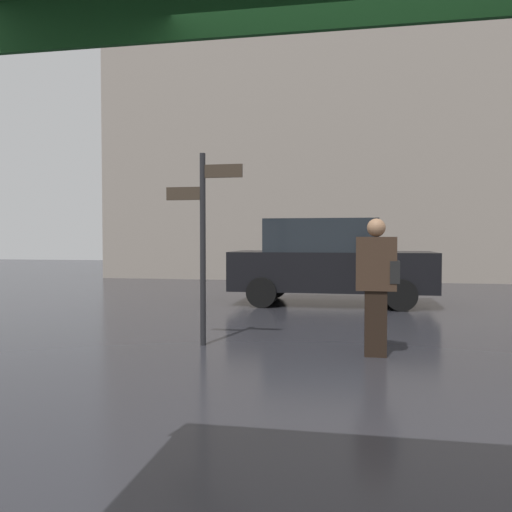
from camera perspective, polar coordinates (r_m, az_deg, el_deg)
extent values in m
cube|color=#19471E|center=(2.51, 11.15, 25.75)|extent=(3.47, 0.03, 0.24)
cube|color=black|center=(6.80, 12.91, -7.17)|extent=(0.27, 0.17, 0.83)
cube|color=#332319|center=(6.72, 12.95, -0.82)|extent=(0.50, 0.22, 0.67)
sphere|color=#936B4C|center=(6.72, 12.98, 3.03)|extent=(0.23, 0.23, 0.23)
cube|color=black|center=(6.74, 14.85, -1.69)|extent=(0.12, 0.24, 0.28)
cube|color=black|center=(11.92, 8.25, -1.59)|extent=(4.46, 1.81, 0.86)
cube|color=black|center=(11.91, 7.20, 2.24)|extent=(2.45, 1.67, 0.73)
cylinder|color=black|center=(12.88, 14.88, -3.29)|extent=(0.65, 0.18, 0.65)
cylinder|color=black|center=(11.09, 15.57, -4.14)|extent=(0.65, 0.18, 0.65)
cylinder|color=black|center=(12.99, 1.99, -3.18)|extent=(0.65, 0.18, 0.65)
cylinder|color=black|center=(11.22, 0.60, -4.00)|extent=(0.65, 0.18, 0.65)
cylinder|color=black|center=(7.27, -5.82, 0.68)|extent=(0.08, 0.08, 2.66)
cube|color=#33281E|center=(7.25, -3.70, 9.24)|extent=(0.56, 0.04, 0.18)
cube|color=#33281E|center=(7.37, -7.79, 6.76)|extent=(0.52, 0.04, 0.18)
cube|color=gray|center=(20.23, 11.98, 16.55)|extent=(19.29, 2.95, 13.20)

